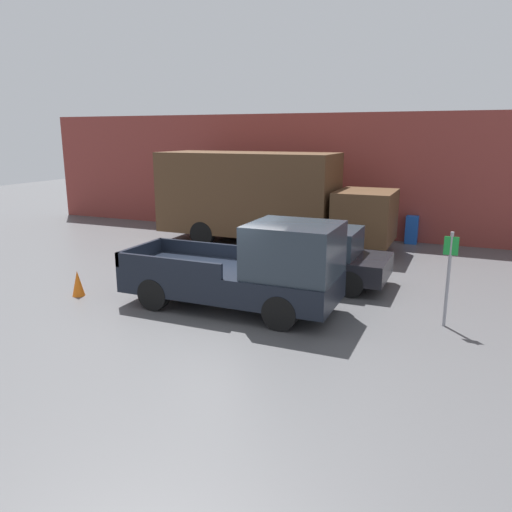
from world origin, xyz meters
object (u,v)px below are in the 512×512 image
(pickup_truck, at_px, (251,270))
(parking_sign, at_px, (449,274))
(car, at_px, (313,255))
(traffic_cone, at_px, (78,283))
(newspaper_box, at_px, (412,230))
(delivery_truck, at_px, (263,196))

(pickup_truck, height_order, parking_sign, pickup_truck)
(car, height_order, traffic_cone, car)
(newspaper_box, bearing_deg, delivery_truck, -155.20)
(pickup_truck, bearing_deg, car, 76.85)
(car, relative_size, delivery_truck, 0.49)
(newspaper_box, bearing_deg, pickup_truck, -105.86)
(pickup_truck, distance_m, delivery_truck, 7.44)
(car, xyz_separation_m, delivery_truck, (-3.20, 4.11, 1.03))
(newspaper_box, bearing_deg, parking_sign, -79.06)
(delivery_truck, height_order, newspaper_box, delivery_truck)
(car, height_order, newspaper_box, car)
(delivery_truck, relative_size, parking_sign, 4.15)
(traffic_cone, bearing_deg, car, 34.10)
(parking_sign, relative_size, traffic_cone, 3.12)
(parking_sign, height_order, newspaper_box, parking_sign)
(car, bearing_deg, newspaper_box, 72.98)
(delivery_truck, bearing_deg, parking_sign, -41.96)
(delivery_truck, bearing_deg, car, -52.11)
(delivery_truck, bearing_deg, traffic_cone, -105.10)
(traffic_cone, bearing_deg, newspaper_box, 54.22)
(pickup_truck, bearing_deg, traffic_cone, -170.89)
(car, height_order, parking_sign, parking_sign)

